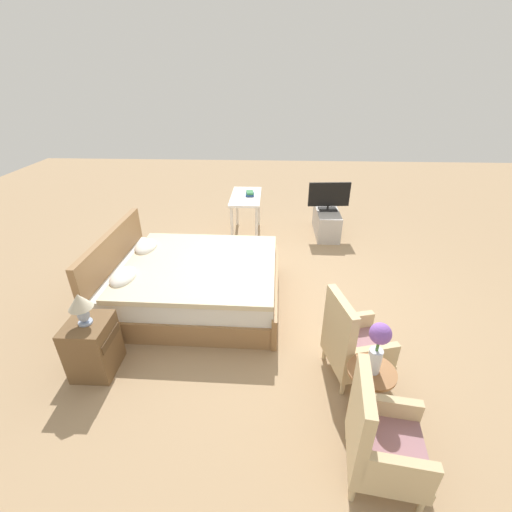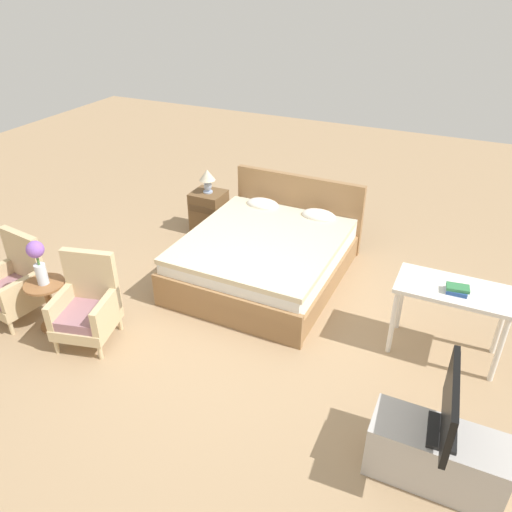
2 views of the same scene
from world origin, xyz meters
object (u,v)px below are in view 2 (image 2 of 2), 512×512
at_px(side_table, 48,300).
at_px(bed, 267,254).
at_px(table_lamp, 207,178).
at_px(flower_vase, 37,258).
at_px(tv_stand, 435,456).
at_px(vanity_desk, 453,298).
at_px(nightstand, 209,212).
at_px(book_stack, 457,290).
at_px(armchair_by_window_left, 15,284).
at_px(armchair_by_window_right, 87,307).
at_px(tv_flatscreen, 449,407).

bearing_deg(side_table, bed, 48.62).
height_order(side_table, table_lamp, table_lamp).
xyz_separation_m(bed, table_lamp, (-1.22, 0.73, 0.51)).
height_order(flower_vase, tv_stand, flower_vase).
bearing_deg(tv_stand, flower_vase, 177.37).
bearing_deg(vanity_desk, nightstand, 158.87).
bearing_deg(side_table, book_stack, 18.07).
distance_m(side_table, flower_vase, 0.49).
xyz_separation_m(armchair_by_window_left, side_table, (0.49, -0.04, -0.03)).
height_order(bed, vanity_desk, bed).
bearing_deg(vanity_desk, armchair_by_window_right, -158.85).
height_order(side_table, book_stack, book_stack).
bearing_deg(flower_vase, table_lamp, 80.77).
xyz_separation_m(bed, tv_flatscreen, (2.24, -2.04, 0.44)).
height_order(table_lamp, vanity_desk, table_lamp).
relative_size(bed, nightstand, 3.61).
xyz_separation_m(vanity_desk, book_stack, (0.02, -0.07, 0.15)).
bearing_deg(bed, book_stack, -16.32).
bearing_deg(tv_flatscreen, armchair_by_window_right, 176.38).
relative_size(tv_stand, book_stack, 4.53).
relative_size(table_lamp, tv_flatscreen, 0.45).
distance_m(vanity_desk, book_stack, 0.17).
distance_m(bed, vanity_desk, 2.22).
height_order(armchair_by_window_right, tv_stand, armchair_by_window_right).
height_order(bed, table_lamp, bed).
bearing_deg(armchair_by_window_right, vanity_desk, 21.15).
bearing_deg(book_stack, side_table, -161.93).
height_order(bed, flower_vase, flower_vase).
height_order(armchair_by_window_right, vanity_desk, armchair_by_window_right).
bearing_deg(bed, armchair_by_window_left, -139.46).
bearing_deg(nightstand, armchair_by_window_left, -109.66).
bearing_deg(table_lamp, bed, -31.12).
distance_m(table_lamp, tv_stand, 4.46).
height_order(armchair_by_window_left, vanity_desk, armchair_by_window_left).
bearing_deg(vanity_desk, book_stack, -74.45).
xyz_separation_m(tv_stand, tv_flatscreen, (0.00, 0.00, 0.50)).
relative_size(armchair_by_window_left, table_lamp, 2.79).
height_order(armchair_by_window_left, nightstand, armchair_by_window_left).
xyz_separation_m(nightstand, tv_flatscreen, (3.45, -2.77, 0.44)).
bearing_deg(table_lamp, tv_flatscreen, -38.72).
bearing_deg(armchair_by_window_left, vanity_desk, 16.58).
height_order(nightstand, table_lamp, table_lamp).
relative_size(bed, side_table, 3.95).
relative_size(nightstand, vanity_desk, 0.57).
distance_m(bed, side_table, 2.48).
distance_m(armchair_by_window_right, vanity_desk, 3.52).
xyz_separation_m(side_table, table_lamp, (0.42, 2.59, 0.47)).
relative_size(tv_stand, tv_flatscreen, 1.30).
height_order(table_lamp, tv_stand, table_lamp).
height_order(side_table, nightstand, nightstand).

